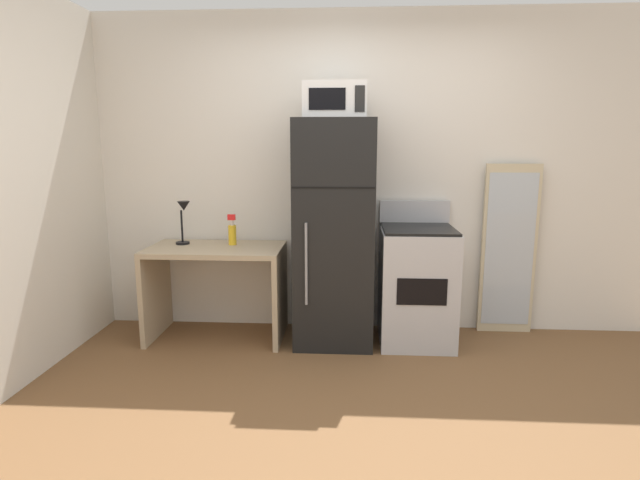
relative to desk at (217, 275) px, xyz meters
name	(u,v)px	position (x,y,z in m)	size (l,w,h in m)	color
ground_plane	(357,430)	(1.12, -1.33, -0.52)	(12.00, 12.00, 0.00)	brown
wall_back_white	(357,175)	(1.12, 0.37, 0.78)	(5.00, 0.10, 2.60)	silver
desk	(217,275)	(0.00, 0.00, 0.00)	(1.06, 0.61, 0.75)	tan
desk_lamp	(183,215)	(-0.28, 0.08, 0.47)	(0.14, 0.12, 0.35)	black
spray_bottle	(232,233)	(0.12, 0.09, 0.33)	(0.06, 0.06, 0.25)	yellow
refrigerator	(334,233)	(0.94, 0.00, 0.35)	(0.60, 0.64, 1.74)	black
microwave	(335,101)	(0.94, -0.02, 1.35)	(0.46, 0.35, 0.26)	silver
oven_range	(416,284)	(1.59, 0.01, -0.05)	(0.57, 0.61, 1.10)	#B7B7BC
leaning_mirror	(509,250)	(2.37, 0.26, 0.18)	(0.44, 0.03, 1.40)	#C6B793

